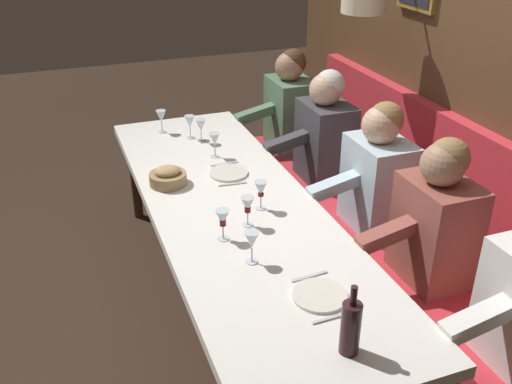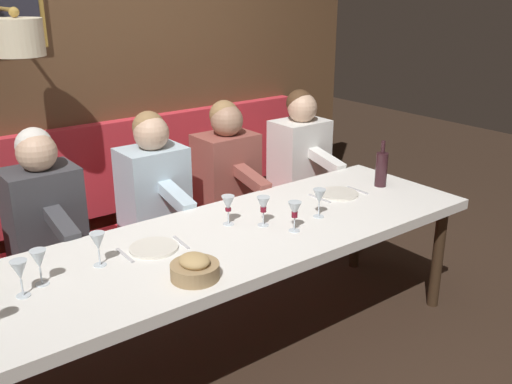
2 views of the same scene
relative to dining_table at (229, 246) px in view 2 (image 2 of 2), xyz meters
The scene contains 19 objects.
ground_plane 0.68m from the dining_table, ahead, with size 12.00×12.00×0.00m, color #332319.
dining_table is the anchor object (origin of this frame).
banquette_bench 1.00m from the dining_table, ahead, with size 0.52×3.13×0.45m, color red.
back_wall_panel 1.61m from the dining_table, ahead, with size 0.59×4.33×2.90m.
diner_nearest 1.56m from the dining_table, 55.45° to the right, with size 0.60×0.40×0.79m.
diner_near 1.08m from the dining_table, 34.35° to the right, with size 0.60×0.40×0.79m.
diner_middle 0.89m from the dining_table, ahead, with size 0.60×0.40×0.79m.
diner_far 1.11m from the dining_table, 36.77° to the left, with size 0.60×0.40×0.79m.
place_setting_0 0.40m from the dining_table, 76.37° to the left, with size 0.24×0.31×0.01m.
place_setting_1 0.90m from the dining_table, 84.37° to the right, with size 0.24×0.31×0.01m.
wine_glass_0 0.23m from the dining_table, 34.81° to the right, with size 0.07×0.07×0.16m.
wine_glass_1 0.96m from the dining_table, 85.30° to the left, with size 0.07×0.07×0.16m.
wine_glass_3 0.29m from the dining_table, 89.20° to the right, with size 0.07×0.07×0.16m.
wine_glass_4 0.69m from the dining_table, 82.03° to the left, with size 0.07×0.07×0.16m.
wine_glass_5 0.59m from the dining_table, 99.71° to the right, with size 0.07×0.07×0.16m.
wine_glass_6 0.39m from the dining_table, 116.98° to the right, with size 0.07×0.07×0.16m.
wine_glass_7 1.05m from the dining_table, 88.63° to the left, with size 0.07×0.07×0.16m.
wine_bottle 1.24m from the dining_table, 87.87° to the right, with size 0.08×0.08×0.30m.
bread_bowl 0.49m from the dining_table, 126.65° to the left, with size 0.22×0.22×0.12m.
Camera 2 is at (-2.26, 1.56, 1.98)m, focal length 40.62 mm.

